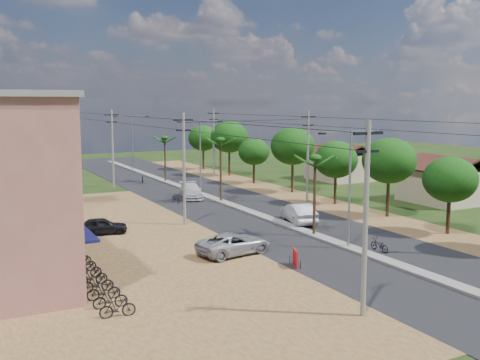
% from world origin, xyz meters
% --- Properties ---
extents(ground, '(160.00, 160.00, 0.00)m').
position_xyz_m(ground, '(0.00, 0.00, 0.00)').
color(ground, black).
rests_on(ground, ground).
extents(road, '(12.00, 110.00, 0.04)m').
position_xyz_m(road, '(0.00, 15.00, 0.02)').
color(road, black).
rests_on(road, ground).
extents(median, '(1.00, 90.00, 0.18)m').
position_xyz_m(median, '(0.00, 18.00, 0.09)').
color(median, '#605E56').
rests_on(median, ground).
extents(dirt_lot_west, '(18.00, 46.00, 0.04)m').
position_xyz_m(dirt_lot_west, '(-15.00, 8.00, 0.02)').
color(dirt_lot_west, brown).
rests_on(dirt_lot_west, ground).
extents(dirt_shoulder_east, '(5.00, 90.00, 0.03)m').
position_xyz_m(dirt_shoulder_east, '(8.50, 15.00, 0.01)').
color(dirt_shoulder_east, brown).
rests_on(dirt_shoulder_east, ground).
extents(house_east_near, '(7.60, 7.50, 4.60)m').
position_xyz_m(house_east_near, '(20.00, 10.00, 2.39)').
color(house_east_near, tan).
rests_on(house_east_near, ground).
extents(house_east_far, '(7.60, 7.50, 4.60)m').
position_xyz_m(house_east_far, '(21.00, 28.00, 2.39)').
color(house_east_far, tan).
rests_on(house_east_far, ground).
extents(tree_east_b, '(4.00, 4.00, 5.83)m').
position_xyz_m(tree_east_b, '(9.30, 0.00, 4.11)').
color(tree_east_b, black).
rests_on(tree_east_b, ground).
extents(tree_east_c, '(4.60, 4.60, 6.83)m').
position_xyz_m(tree_east_c, '(9.70, 7.00, 4.86)').
color(tree_east_c, black).
rests_on(tree_east_c, ground).
extents(tree_east_d, '(4.20, 4.20, 6.13)m').
position_xyz_m(tree_east_d, '(9.40, 14.00, 4.34)').
color(tree_east_d, black).
rests_on(tree_east_d, ground).
extents(tree_east_e, '(4.80, 4.80, 7.14)m').
position_xyz_m(tree_east_e, '(9.60, 22.00, 5.09)').
color(tree_east_e, black).
rests_on(tree_east_e, ground).
extents(tree_east_f, '(3.80, 3.80, 5.52)m').
position_xyz_m(tree_east_f, '(9.20, 30.00, 3.89)').
color(tree_east_f, black).
rests_on(tree_east_f, ground).
extents(tree_east_g, '(5.00, 5.00, 7.38)m').
position_xyz_m(tree_east_g, '(9.80, 38.00, 5.24)').
color(tree_east_g, black).
rests_on(tree_east_g, ground).
extents(tree_east_h, '(4.40, 4.40, 6.52)m').
position_xyz_m(tree_east_h, '(9.50, 46.00, 4.64)').
color(tree_east_h, black).
rests_on(tree_east_h, ground).
extents(palm_median_near, '(2.00, 2.00, 6.15)m').
position_xyz_m(palm_median_near, '(0.00, 4.00, 5.54)').
color(palm_median_near, black).
rests_on(palm_median_near, ground).
extents(palm_median_mid, '(2.00, 2.00, 6.55)m').
position_xyz_m(palm_median_mid, '(0.00, 20.00, 5.90)').
color(palm_median_mid, black).
rests_on(palm_median_mid, ground).
extents(palm_median_far, '(2.00, 2.00, 5.85)m').
position_xyz_m(palm_median_far, '(0.00, 36.00, 5.26)').
color(palm_median_far, black).
rests_on(palm_median_far, ground).
extents(streetlight_near, '(5.10, 0.18, 8.00)m').
position_xyz_m(streetlight_near, '(0.00, 0.00, 4.79)').
color(streetlight_near, gray).
rests_on(streetlight_near, ground).
extents(streetlight_mid, '(5.10, 0.18, 8.00)m').
position_xyz_m(streetlight_mid, '(0.00, 25.00, 4.79)').
color(streetlight_mid, gray).
rests_on(streetlight_mid, ground).
extents(streetlight_far, '(5.10, 0.18, 8.00)m').
position_xyz_m(streetlight_far, '(0.00, 50.00, 4.79)').
color(streetlight_far, gray).
rests_on(streetlight_far, ground).
extents(utility_pole_w_a, '(1.60, 0.24, 9.00)m').
position_xyz_m(utility_pole_w_a, '(-7.00, -10.00, 4.76)').
color(utility_pole_w_a, '#605E56').
rests_on(utility_pole_w_a, ground).
extents(utility_pole_w_b, '(1.60, 0.24, 9.00)m').
position_xyz_m(utility_pole_w_b, '(-7.00, 12.00, 4.76)').
color(utility_pole_w_b, '#605E56').
rests_on(utility_pole_w_b, ground).
extents(utility_pole_w_c, '(1.60, 0.24, 9.00)m').
position_xyz_m(utility_pole_w_c, '(-7.00, 34.00, 4.76)').
color(utility_pole_w_c, '#605E56').
rests_on(utility_pole_w_c, ground).
extents(utility_pole_w_d, '(1.60, 0.24, 9.00)m').
position_xyz_m(utility_pole_w_d, '(-7.00, 55.00, 4.76)').
color(utility_pole_w_d, '#605E56').
rests_on(utility_pole_w_d, ground).
extents(utility_pole_e_b, '(1.60, 0.24, 9.00)m').
position_xyz_m(utility_pole_e_b, '(7.50, 16.00, 4.76)').
color(utility_pole_e_b, '#605E56').
rests_on(utility_pole_e_b, ground).
extents(utility_pole_e_c, '(1.60, 0.24, 9.00)m').
position_xyz_m(utility_pole_e_c, '(7.50, 38.00, 4.76)').
color(utility_pole_e_c, '#605E56').
rests_on(utility_pole_e_c, ground).
extents(car_silver_mid, '(2.89, 5.20, 1.62)m').
position_xyz_m(car_silver_mid, '(1.50, 8.39, 0.81)').
color(car_silver_mid, '#9A9DA2').
rests_on(car_silver_mid, ground).
extents(car_white_far, '(3.27, 5.42, 1.47)m').
position_xyz_m(car_white_far, '(-1.76, 23.43, 0.73)').
color(car_white_far, '#B6B5B1').
rests_on(car_white_far, ground).
extents(car_parked_silver, '(5.33, 3.12, 1.39)m').
position_xyz_m(car_parked_silver, '(-7.50, 2.18, 0.70)').
color(car_parked_silver, '#9A9DA2').
rests_on(car_parked_silver, ground).
extents(car_parked_dark, '(3.89, 2.06, 1.26)m').
position_xyz_m(car_parked_dark, '(-13.75, 11.65, 0.63)').
color(car_parked_dark, black).
rests_on(car_parked_dark, ground).
extents(moto_rider_east, '(0.57, 1.63, 0.86)m').
position_xyz_m(moto_rider_east, '(1.29, -1.62, 0.43)').
color(moto_rider_east, black).
rests_on(moto_rider_east, ground).
extents(moto_rider_west_a, '(0.80, 1.61, 0.81)m').
position_xyz_m(moto_rider_west_a, '(-4.09, 21.66, 0.41)').
color(moto_rider_west_a, black).
rests_on(moto_rider_west_a, ground).
extents(moto_rider_west_b, '(0.92, 1.53, 0.89)m').
position_xyz_m(moto_rider_west_b, '(-2.93, 36.03, 0.44)').
color(moto_rider_west_b, black).
rests_on(moto_rider_west_b, ground).
extents(roadside_sign, '(0.58, 1.22, 1.07)m').
position_xyz_m(roadside_sign, '(-5.50, -1.97, 0.53)').
color(roadside_sign, '#B31014').
rests_on(roadside_sign, ground).
extents(parked_scooter_row, '(1.70, 9.74, 1.00)m').
position_xyz_m(parked_scooter_row, '(-17.05, -0.47, 0.50)').
color(parked_scooter_row, black).
rests_on(parked_scooter_row, ground).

